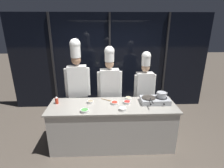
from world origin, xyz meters
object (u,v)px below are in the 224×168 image
(portable_stove, at_px, (155,100))
(chef_line, at_px, (145,84))
(frying_pan, at_px, (149,97))
(prep_bowl_chili_flakes, at_px, (114,103))
(chef_head, at_px, (77,79))
(serving_spoon_slotted, at_px, (108,100))
(prep_bowl_onion, at_px, (123,109))
(prep_bowl_scallions, at_px, (85,110))
(prep_bowl_bell_pepper, at_px, (127,102))
(prep_bowl_ginger, at_px, (128,98))
(squeeze_bottle_chili, at_px, (57,100))
(prep_bowl_mushrooms, at_px, (90,102))
(chef_sous, at_px, (110,83))
(stock_pot, at_px, (162,95))

(portable_stove, bearing_deg, chef_line, 100.08)
(frying_pan, distance_m, prep_bowl_chili_flakes, 0.69)
(frying_pan, bearing_deg, chef_head, 159.50)
(portable_stove, xyz_separation_m, serving_spoon_slotted, (-0.94, 0.14, -0.05))
(chef_head, distance_m, chef_line, 1.52)
(prep_bowl_onion, distance_m, serving_spoon_slotted, 0.52)
(portable_stove, distance_m, prep_bowl_scallions, 1.41)
(prep_bowl_chili_flakes, distance_m, chef_head, 1.04)
(prep_bowl_scallions, distance_m, prep_bowl_bell_pepper, 0.87)
(portable_stove, height_order, prep_bowl_chili_flakes, portable_stove)
(prep_bowl_ginger, bearing_deg, serving_spoon_slotted, -173.10)
(prep_bowl_ginger, bearing_deg, prep_bowl_chili_flakes, -145.24)
(squeeze_bottle_chili, distance_m, chef_line, 1.94)
(prep_bowl_chili_flakes, bearing_deg, prep_bowl_ginger, 34.76)
(frying_pan, bearing_deg, prep_bowl_chili_flakes, -178.57)
(squeeze_bottle_chili, height_order, prep_bowl_chili_flakes, squeeze_bottle_chili)
(prep_bowl_mushrooms, bearing_deg, chef_sous, 52.09)
(chef_head, bearing_deg, squeeze_bottle_chili, 48.22)
(stock_pot, xyz_separation_m, prep_bowl_scallions, (-1.50, -0.34, -0.14))
(prep_bowl_chili_flakes, distance_m, chef_line, 0.93)
(prep_bowl_bell_pepper, relative_size, prep_bowl_onion, 1.12)
(prep_bowl_ginger, bearing_deg, prep_bowl_bell_pepper, -104.75)
(portable_stove, relative_size, chef_sous, 0.29)
(prep_bowl_ginger, distance_m, prep_bowl_mushrooms, 0.80)
(prep_bowl_chili_flakes, relative_size, chef_head, 0.07)
(prep_bowl_scallions, distance_m, serving_spoon_slotted, 0.64)
(frying_pan, xyz_separation_m, prep_bowl_chili_flakes, (-0.68, -0.02, -0.11))
(stock_pot, distance_m, chef_line, 0.60)
(stock_pot, relative_size, chef_sous, 0.11)
(chef_head, xyz_separation_m, chef_sous, (0.72, -0.01, -0.10))
(frying_pan, distance_m, prep_bowl_ginger, 0.44)
(prep_bowl_scallions, relative_size, chef_line, 0.09)
(squeeze_bottle_chili, distance_m, serving_spoon_slotted, 1.03)
(portable_stove, height_order, prep_bowl_ginger, portable_stove)
(prep_bowl_onion, bearing_deg, prep_bowl_scallions, -177.66)
(prep_bowl_ginger, relative_size, chef_line, 0.07)
(prep_bowl_onion, xyz_separation_m, chef_head, (-0.93, 0.86, 0.32))
(prep_bowl_mushrooms, bearing_deg, prep_bowl_chili_flakes, -6.28)
(stock_pot, relative_size, prep_bowl_mushrooms, 1.58)
(stock_pot, height_order, chef_sous, chef_sous)
(chef_head, relative_size, chef_sous, 1.08)
(serving_spoon_slotted, bearing_deg, prep_bowl_onion, -59.49)
(stock_pot, xyz_separation_m, chef_sous, (-1.03, 0.54, 0.08))
(prep_bowl_scallions, relative_size, chef_head, 0.08)
(prep_bowl_mushrooms, bearing_deg, serving_spoon_slotted, 16.73)
(frying_pan, height_order, prep_bowl_mushrooms, frying_pan)
(portable_stove, distance_m, chef_line, 0.58)
(chef_sous, bearing_deg, portable_stove, 146.05)
(prep_bowl_ginger, distance_m, prep_bowl_bell_pepper, 0.21)
(prep_bowl_ginger, relative_size, prep_bowl_chili_flakes, 0.82)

